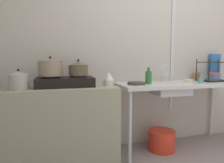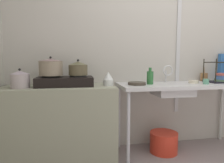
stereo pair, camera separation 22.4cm
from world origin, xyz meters
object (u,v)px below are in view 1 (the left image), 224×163
object	(u,v)px
pot_on_left_burner	(50,67)
utensil_jar	(197,76)
dish_rack	(213,77)
cup_by_rack	(201,81)
pot_on_right_burner	(78,68)
bucket_on_floor	(161,140)
bottle_by_sink	(149,77)
cereal_box	(214,67)
stove	(65,82)
percolator	(109,79)
pot_beside_stove	(19,80)
sink_basin	(170,89)
frying_pan	(136,83)
small_bowl_on_drainboard	(189,81)
faucet	(164,71)

from	to	relation	value
pot_on_left_burner	utensil_jar	xyz separation A→B (m)	(1.92, 0.20, -0.15)
dish_rack	cup_by_rack	size ratio (longest dim) A/B	5.72
pot_on_right_burner	cup_by_rack	size ratio (longest dim) A/B	3.15
utensil_jar	bucket_on_floor	distance (m)	1.02
bottle_by_sink	cereal_box	distance (m)	1.16
stove	pot_on_left_burner	distance (m)	0.21
percolator	pot_beside_stove	bearing A→B (deg)	-177.80
bottle_by_sink	bucket_on_floor	bearing A→B (deg)	-2.42
sink_basin	bottle_by_sink	bearing A→B (deg)	172.90
pot_beside_stove	percolator	size ratio (longest dim) A/B	1.31
pot_on_left_burner	percolator	world-z (taller)	pot_on_left_burner
dish_rack	bucket_on_floor	bearing A→B (deg)	-176.50
stove	pot_on_right_burner	xyz separation A→B (m)	(0.14, 0.00, 0.14)
frying_pan	small_bowl_on_drainboard	world-z (taller)	small_bowl_on_drainboard
utensil_jar	dish_rack	bearing A→B (deg)	-52.03
stove	cup_by_rack	world-z (taller)	stove
percolator	dish_rack	bearing A→B (deg)	3.07
cup_by_rack	cereal_box	distance (m)	0.62
stove	cereal_box	xyz separation A→B (m)	(2.08, 0.22, 0.13)
percolator	sink_basin	bearing A→B (deg)	0.42
pot_beside_stove	utensil_jar	bearing A→B (deg)	7.20
cereal_box	bucket_on_floor	bearing A→B (deg)	-164.56
cup_by_rack	frying_pan	bearing A→B (deg)	174.13
small_bowl_on_drainboard	cereal_box	bearing A→B (deg)	20.34
stove	pot_beside_stove	size ratio (longest dim) A/B	3.00
dish_rack	cereal_box	world-z (taller)	cereal_box
stove	percolator	distance (m)	0.46
stove	faucet	world-z (taller)	faucet
stove	sink_basin	world-z (taller)	stove
pot_on_right_burner	cereal_box	distance (m)	1.96
dish_rack	pot_beside_stove	bearing A→B (deg)	-177.26
pot_beside_stove	percolator	distance (m)	0.89
pot_on_left_burner	utensil_jar	world-z (taller)	pot_on_left_burner
pot_on_right_burner	cup_by_rack	distance (m)	1.46
percolator	faucet	size ratio (longest dim) A/B	0.69
pot_on_left_burner	percolator	xyz separation A→B (m)	(0.60, -0.04, -0.13)
frying_pan	bucket_on_floor	world-z (taller)	frying_pan
faucet	cereal_box	distance (m)	0.87
faucet	dish_rack	bearing A→B (deg)	-6.18
pot_on_right_burner	sink_basin	world-z (taller)	pot_on_right_burner
bucket_on_floor	pot_beside_stove	bearing A→B (deg)	-177.64
pot_on_left_burner	utensil_jar	bearing A→B (deg)	6.06
pot_on_left_burner	cereal_box	distance (m)	2.24
utensil_jar	stove	bearing A→B (deg)	-173.46
cereal_box	small_bowl_on_drainboard	bearing A→B (deg)	-157.76
faucet	small_bowl_on_drainboard	size ratio (longest dim) A/B	1.84
pot_on_right_burner	cup_by_rack	xyz separation A→B (m)	(1.45, -0.11, -0.16)
stove	bottle_by_sink	xyz separation A→B (m)	(0.95, -0.00, 0.03)
sink_basin	bottle_by_sink	size ratio (longest dim) A/B	2.22
faucet	bottle_by_sink	distance (m)	0.30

